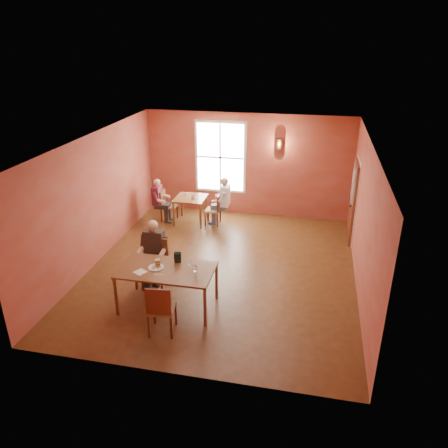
% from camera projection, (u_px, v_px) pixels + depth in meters
% --- Properties ---
extents(ground, '(6.00, 7.00, 0.01)m').
position_uv_depth(ground, '(222.00, 269.00, 10.17)').
color(ground, brown).
rests_on(ground, ground).
extents(wall_back, '(6.00, 0.04, 3.00)m').
position_uv_depth(wall_back, '(248.00, 165.00, 12.69)').
color(wall_back, brown).
rests_on(wall_back, ground).
extents(wall_front, '(6.00, 0.04, 3.00)m').
position_uv_depth(wall_front, '(172.00, 295.00, 6.43)').
color(wall_front, brown).
rests_on(wall_front, ground).
extents(wall_left, '(0.04, 7.00, 3.00)m').
position_uv_depth(wall_left, '(96.00, 199.00, 10.13)').
color(wall_left, brown).
rests_on(wall_left, ground).
extents(wall_right, '(0.04, 7.00, 3.00)m').
position_uv_depth(wall_right, '(364.00, 220.00, 8.99)').
color(wall_right, brown).
rests_on(wall_right, ground).
extents(ceiling, '(6.00, 7.00, 0.04)m').
position_uv_depth(ceiling, '(222.00, 141.00, 8.95)').
color(ceiling, white).
rests_on(ceiling, wall_back).
extents(window, '(1.36, 0.10, 1.96)m').
position_uv_depth(window, '(220.00, 157.00, 12.72)').
color(window, white).
rests_on(window, wall_back).
extents(door, '(0.12, 1.04, 2.10)m').
position_uv_depth(door, '(352.00, 201.00, 11.24)').
color(door, maroon).
rests_on(door, ground).
extents(wall_sconce, '(0.16, 0.16, 0.28)m').
position_uv_depth(wall_sconce, '(279.00, 144.00, 12.15)').
color(wall_sconce, brown).
rests_on(wall_sconce, wall_back).
extents(main_table, '(1.84, 1.03, 0.86)m').
position_uv_depth(main_table, '(168.00, 288.00, 8.60)').
color(main_table, brown).
rests_on(main_table, ground).
extents(chair_diner_main, '(0.47, 0.47, 1.06)m').
position_uv_depth(chair_diner_main, '(155.00, 265.00, 9.23)').
color(chair_diner_main, '#4C2513').
rests_on(chair_diner_main, ground).
extents(diner_main, '(0.56, 0.56, 1.39)m').
position_uv_depth(diner_main, '(154.00, 259.00, 9.14)').
color(diner_main, black).
rests_on(diner_main, ground).
extents(chair_empty, '(0.50, 0.50, 1.02)m').
position_uv_depth(chair_empty, '(162.00, 307.00, 7.85)').
color(chair_empty, brown).
rests_on(chair_empty, ground).
extents(plate_food, '(0.40, 0.40, 0.04)m').
position_uv_depth(plate_food, '(156.00, 267.00, 8.45)').
color(plate_food, silver).
rests_on(plate_food, main_table).
extents(sandwich, '(0.13, 0.13, 0.12)m').
position_uv_depth(sandwich, '(158.00, 263.00, 8.51)').
color(sandwich, tan).
rests_on(sandwich, main_table).
extents(goblet_a, '(0.10, 0.10, 0.20)m').
position_uv_depth(goblet_a, '(190.00, 264.00, 8.38)').
color(goblet_a, white).
rests_on(goblet_a, main_table).
extents(goblet_b, '(0.10, 0.10, 0.21)m').
position_uv_depth(goblet_b, '(195.00, 270.00, 8.17)').
color(goblet_b, white).
rests_on(goblet_b, main_table).
extents(menu_stand, '(0.14, 0.09, 0.22)m').
position_uv_depth(menu_stand, '(178.00, 258.00, 8.61)').
color(menu_stand, black).
rests_on(menu_stand, main_table).
extents(knife, '(0.21, 0.04, 0.00)m').
position_uv_depth(knife, '(159.00, 274.00, 8.23)').
color(knife, silver).
rests_on(knife, main_table).
extents(napkin, '(0.28, 0.28, 0.01)m').
position_uv_depth(napkin, '(140.00, 272.00, 8.31)').
color(napkin, white).
rests_on(napkin, main_table).
extents(second_table, '(0.85, 0.85, 0.75)m').
position_uv_depth(second_table, '(191.00, 210.00, 12.51)').
color(second_table, brown).
rests_on(second_table, ground).
extents(chair_diner_white, '(0.40, 0.40, 0.90)m').
position_uv_depth(chair_diner_white, '(213.00, 209.00, 12.36)').
color(chair_diner_white, brown).
rests_on(chair_diner_white, ground).
extents(diner_white, '(0.53, 0.53, 1.33)m').
position_uv_depth(diner_white, '(214.00, 202.00, 12.26)').
color(diner_white, white).
rests_on(diner_white, ground).
extents(chair_diner_maroon, '(0.40, 0.40, 0.91)m').
position_uv_depth(chair_diner_maroon, '(169.00, 206.00, 12.60)').
color(chair_diner_maroon, brown).
rests_on(chair_diner_maroon, ground).
extents(diner_maroon, '(0.49, 0.49, 1.22)m').
position_uv_depth(diner_maroon, '(168.00, 200.00, 12.54)').
color(diner_maroon, maroon).
rests_on(diner_maroon, ground).
extents(cup_a, '(0.15, 0.15, 0.10)m').
position_uv_depth(cup_a, '(193.00, 197.00, 12.23)').
color(cup_a, white).
rests_on(cup_a, second_table).
extents(cup_b, '(0.10, 0.10, 0.09)m').
position_uv_depth(cup_b, '(186.00, 194.00, 12.47)').
color(cup_b, white).
rests_on(cup_b, second_table).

